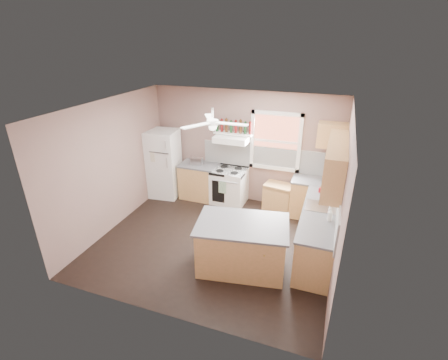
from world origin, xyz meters
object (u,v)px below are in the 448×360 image
(toaster, at_px, (197,161))
(stove, at_px, (229,186))
(cart, at_px, (278,197))
(refrigerator, at_px, (164,164))
(island, at_px, (242,246))

(toaster, distance_m, stove, 1.00)
(toaster, relative_size, cart, 0.44)
(refrigerator, height_order, island, refrigerator)
(cart, bearing_deg, island, -86.11)
(stove, relative_size, cart, 1.34)
(refrigerator, relative_size, toaster, 6.09)
(cart, relative_size, island, 0.44)
(cart, bearing_deg, toaster, -168.51)
(refrigerator, distance_m, island, 3.43)
(toaster, xyz_separation_m, island, (1.83, -2.21, -0.56))
(island, bearing_deg, cart, 75.28)
(refrigerator, bearing_deg, stove, -1.36)
(toaster, distance_m, cart, 2.14)
(toaster, xyz_separation_m, cart, (2.03, 0.09, -0.67))
(refrigerator, height_order, toaster, refrigerator)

